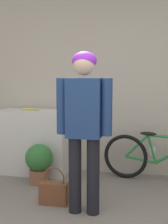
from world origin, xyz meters
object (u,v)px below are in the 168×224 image
bicycle (166,159)px  potted_plant (39,162)px  banana (31,109)px  handbag (54,192)px  person (84,117)px

bicycle → potted_plant: bicycle is taller
banana → handbag: bearing=-56.8°
bicycle → banana: 2.00m
handbag → potted_plant: potted_plant is taller
person → potted_plant: size_ratio=3.16×
banana → handbag: size_ratio=0.65×
person → bicycle: 1.57m
bicycle → potted_plant: 1.68m
handbag → banana: bearing=123.2°
bicycle → banana: bearing=-171.8°
bicycle → potted_plant: bearing=-158.4°
person → handbag: person is taller
handbag → potted_plant: bearing=123.0°
potted_plant → banana: bearing=123.4°
person → bicycle: bearing=52.5°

